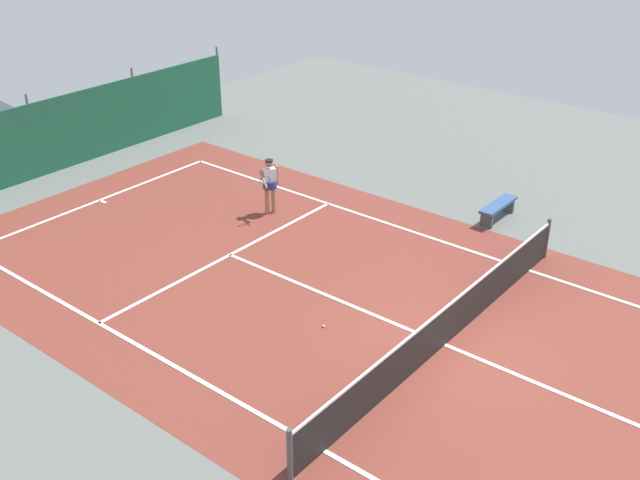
# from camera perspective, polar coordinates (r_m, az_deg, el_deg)

# --- Properties ---
(ground_plane) EXTENTS (36.00, 36.00, 0.00)m
(ground_plane) POSITION_cam_1_polar(r_m,az_deg,el_deg) (16.48, 9.33, -7.78)
(ground_plane) COLOR slate
(court_surface) EXTENTS (11.02, 26.60, 0.01)m
(court_surface) POSITION_cam_1_polar(r_m,az_deg,el_deg) (16.48, 9.33, -7.77)
(court_surface) COLOR brown
(court_surface) RESTS_ON ground
(tennis_net) EXTENTS (10.12, 0.10, 1.10)m
(tennis_net) POSITION_cam_1_polar(r_m,az_deg,el_deg) (16.19, 9.47, -6.30)
(tennis_net) COLOR black
(tennis_net) RESTS_ON ground
(back_fence) EXTENTS (16.30, 0.98, 2.70)m
(back_fence) POSITION_cam_1_polar(r_m,az_deg,el_deg) (26.30, -21.01, 6.10)
(back_fence) COLOR #195138
(back_fence) RESTS_ON ground
(tennis_player) EXTENTS (0.86, 0.62, 1.64)m
(tennis_player) POSITION_cam_1_polar(r_m,az_deg,el_deg) (21.63, -3.80, 4.34)
(tennis_player) COLOR #9E7051
(tennis_player) RESTS_ON ground
(tennis_ball_near_player) EXTENTS (0.07, 0.07, 0.07)m
(tennis_ball_near_player) POSITION_cam_1_polar(r_m,az_deg,el_deg) (16.79, 0.28, -6.49)
(tennis_ball_near_player) COLOR #CCDB33
(tennis_ball_near_player) RESTS_ON ground
(courtside_bench) EXTENTS (1.60, 0.40, 0.49)m
(courtside_bench) POSITION_cam_1_polar(r_m,az_deg,el_deg) (22.03, 13.24, 2.42)
(courtside_bench) COLOR #335184
(courtside_bench) RESTS_ON ground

